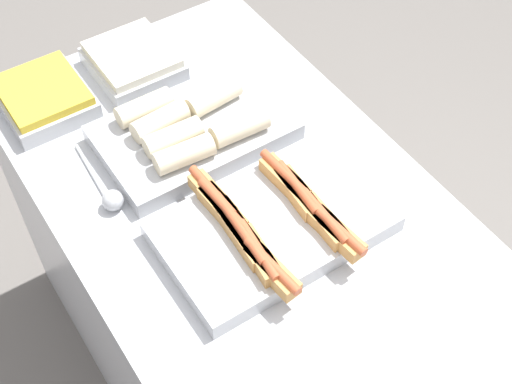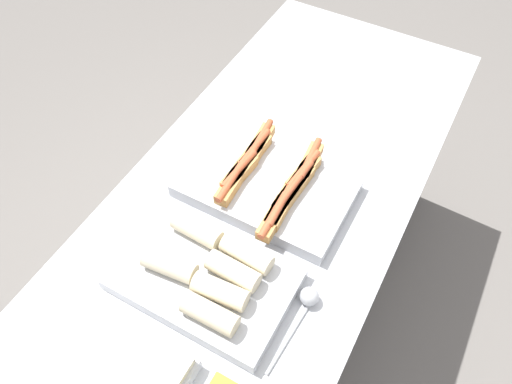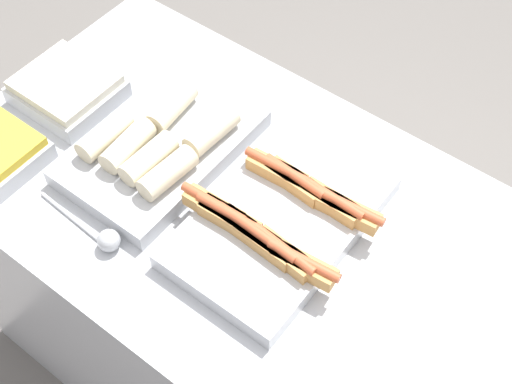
# 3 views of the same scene
# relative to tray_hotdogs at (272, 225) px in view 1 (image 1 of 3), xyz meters

# --- Properties ---
(counter) EXTENTS (1.88, 0.87, 0.94)m
(counter) POSITION_rel_tray_hotdogs_xyz_m (0.08, 0.00, -0.51)
(counter) COLOR #B7BABF
(counter) RESTS_ON ground_plane
(tray_hotdogs) EXTENTS (0.42, 0.52, 0.10)m
(tray_hotdogs) POSITION_rel_tray_hotdogs_xyz_m (0.00, 0.00, 0.00)
(tray_hotdogs) COLOR #B7BABF
(tray_hotdogs) RESTS_ON counter
(tray_wraps) EXTENTS (0.32, 0.49, 0.11)m
(tray_wraps) POSITION_rel_tray_hotdogs_xyz_m (-0.37, -0.00, 0.00)
(tray_wraps) COLOR #B7BABF
(tray_wraps) RESTS_ON counter
(tray_side_front) EXTENTS (0.25, 0.23, 0.07)m
(tray_side_front) POSITION_rel_tray_hotdogs_xyz_m (-0.69, -0.27, -0.00)
(tray_side_front) COLOR #B7BABF
(tray_side_front) RESTS_ON counter
(tray_side_back) EXTENTS (0.25, 0.23, 0.07)m
(tray_side_back) POSITION_rel_tray_hotdogs_xyz_m (-0.69, -0.00, -0.00)
(tray_side_back) COLOR #B7BABF
(tray_side_back) RESTS_ON counter
(serving_spoon_near) EXTENTS (0.26, 0.05, 0.05)m
(serving_spoon_near) POSITION_rel_tray_hotdogs_xyz_m (-0.29, -0.27, -0.01)
(serving_spoon_near) COLOR #B2B5BA
(serving_spoon_near) RESTS_ON counter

